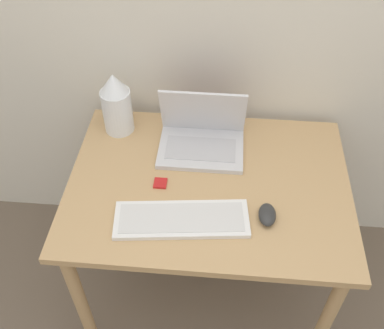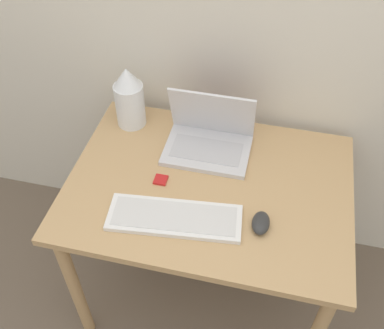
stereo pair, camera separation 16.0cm
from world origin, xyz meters
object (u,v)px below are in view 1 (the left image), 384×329
at_px(vase, 116,104).
at_px(mp3_player, 160,183).
at_px(keyboard, 182,219).
at_px(laptop, 202,136).
at_px(mouse, 267,215).

relative_size(vase, mp3_player, 5.52).
bearing_deg(vase, keyboard, -56.15).
bearing_deg(vase, laptop, -12.20).
relative_size(laptop, mp3_player, 6.83).
xyz_separation_m(keyboard, mp3_player, (-0.10, 0.16, -0.01)).
bearing_deg(laptop, mp3_player, -121.95).
bearing_deg(laptop, keyboard, -96.03).
bearing_deg(laptop, vase, 167.80).
distance_m(mouse, vase, 0.74).
xyz_separation_m(keyboard, mouse, (0.29, 0.04, 0.01)).
distance_m(laptop, keyboard, 0.39).
bearing_deg(mp3_player, keyboard, -59.44).
xyz_separation_m(laptop, mouse, (0.25, -0.35, -0.03)).
bearing_deg(vase, mp3_player, -54.43).
relative_size(mouse, vase, 0.36).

